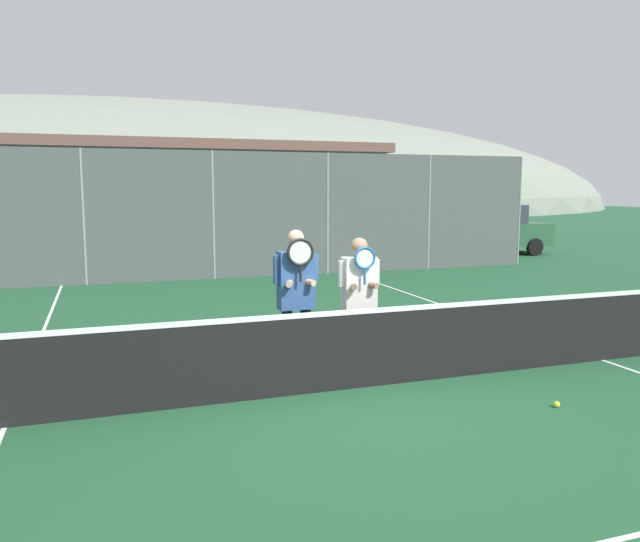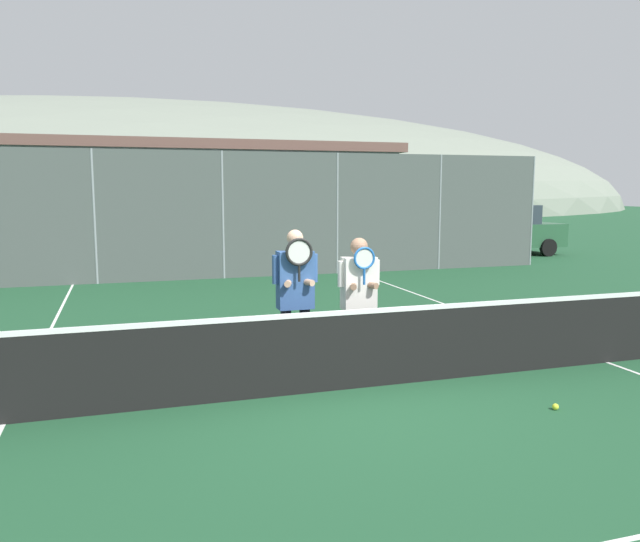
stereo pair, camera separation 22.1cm
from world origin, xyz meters
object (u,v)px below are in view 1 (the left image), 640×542
Objects in this scene: player_leftmost at (296,293)px; player_center_left at (359,294)px; car_right_of_center at (483,229)px; car_left_of_center at (182,236)px; tennis_ball_on_court at (557,404)px; car_center at (346,233)px.

player_center_left is (0.82, 0.01, -0.06)m from player_leftmost.
player_leftmost is at bearing -131.71° from car_right_of_center.
car_left_of_center is 10.33m from car_right_of_center.
car_right_of_center reaches higher than tennis_ball_on_court.
player_center_left is at bearing 0.70° from player_leftmost.
car_center is 66.19× the size of tennis_ball_on_court.
car_center is at bearing 65.77° from player_leftmost.
tennis_ball_on_court is at bearing -51.05° from player_center_left.
car_left_of_center is 5.14m from car_center.
tennis_ball_on_court is at bearing -38.54° from player_leftmost.
player_leftmost is 0.41× the size of car_left_of_center.
car_right_of_center is (10.40, 11.67, -0.18)m from player_leftmost.
player_leftmost is 11.98m from car_left_of_center.
car_right_of_center is at bearing 48.29° from player_leftmost.
car_center is at bearing 77.88° from tennis_ball_on_court.
player_leftmost is at bearing -179.30° from player_center_left.
tennis_ball_on_court is (2.32, -1.85, -1.04)m from player_leftmost.
tennis_ball_on_court is (2.24, -13.83, -0.86)m from car_left_of_center.
car_right_of_center is 67.88× the size of tennis_ball_on_court.
car_center is 5.20m from car_right_of_center.
player_center_left is 0.38× the size of car_center.
player_leftmost is 0.41× the size of car_center.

